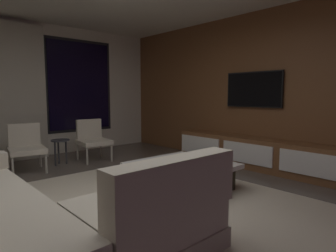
{
  "coord_description": "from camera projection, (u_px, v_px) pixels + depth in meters",
  "views": [
    {
      "loc": [
        -1.63,
        -2.53,
        1.26
      ],
      "look_at": [
        1.13,
        0.49,
        0.82
      ],
      "focal_mm": 31.02,
      "sensor_mm": 36.0,
      "label": 1
    }
  ],
  "objects": [
    {
      "name": "floor",
      "position": [
        121.0,
        214.0,
        3.09
      ],
      "size": [
        9.2,
        9.2,
        0.0
      ],
      "primitive_type": "plane",
      "color": "#564C44"
    },
    {
      "name": "back_wall_with_window",
      "position": [
        12.0,
        90.0,
        5.56
      ],
      "size": [
        6.6,
        0.3,
        2.7
      ],
      "color": "silver",
      "rests_on": "floor"
    },
    {
      "name": "media_wall",
      "position": [
        270.0,
        89.0,
        4.99
      ],
      "size": [
        0.12,
        7.8,
        2.7
      ],
      "color": "brown",
      "rests_on": "floor"
    },
    {
      "name": "area_rug",
      "position": [
        152.0,
        207.0,
        3.25
      ],
      "size": [
        3.2,
        3.8,
        0.01
      ],
      "primitive_type": "cube",
      "color": "beige",
      "rests_on": "floor"
    },
    {
      "name": "sectional_couch",
      "position": [
        25.0,
        220.0,
        2.26
      ],
      "size": [
        1.98,
        2.5,
        0.82
      ],
      "color": "#B1A997",
      "rests_on": "floor"
    },
    {
      "name": "coffee_table",
      "position": [
        182.0,
        176.0,
        3.84
      ],
      "size": [
        1.16,
        1.16,
        0.36
      ],
      "color": "black",
      "rests_on": "floor"
    },
    {
      "name": "book_stack_on_coffee_table",
      "position": [
        195.0,
        162.0,
        3.77
      ],
      "size": [
        0.27,
        0.22,
        0.06
      ],
      "color": "#6CA2A4",
      "rests_on": "coffee_table"
    },
    {
      "name": "accent_chair_near_window",
      "position": [
        92.0,
        138.0,
        5.59
      ],
      "size": [
        0.59,
        0.61,
        0.78
      ],
      "color": "#B2ADA0",
      "rests_on": "floor"
    },
    {
      "name": "accent_chair_by_curtain",
      "position": [
        26.0,
        145.0,
        4.77
      ],
      "size": [
        0.62,
        0.64,
        0.78
      ],
      "color": "#B2ADA0",
      "rests_on": "floor"
    },
    {
      "name": "side_stool",
      "position": [
        60.0,
        144.0,
        5.19
      ],
      "size": [
        0.32,
        0.32,
        0.46
      ],
      "color": "#333338",
      "rests_on": "floor"
    },
    {
      "name": "media_console",
      "position": [
        256.0,
        154.0,
        4.95
      ],
      "size": [
        0.46,
        3.1,
        0.52
      ],
      "color": "brown",
      "rests_on": "floor"
    },
    {
      "name": "mounted_tv",
      "position": [
        254.0,
        90.0,
        5.1
      ],
      "size": [
        0.05,
        1.07,
        0.62
      ],
      "color": "black"
    }
  ]
}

